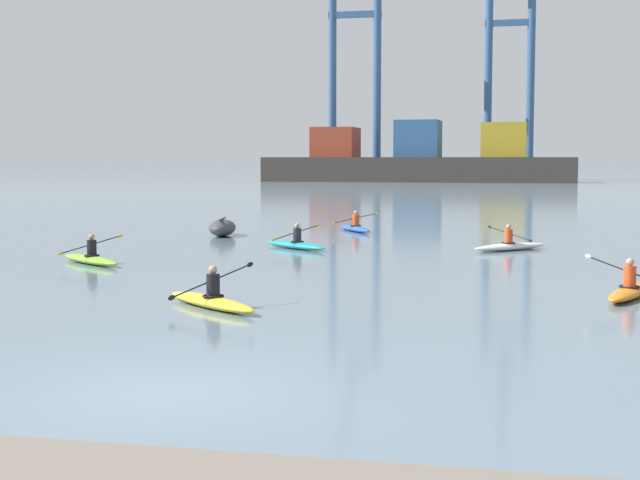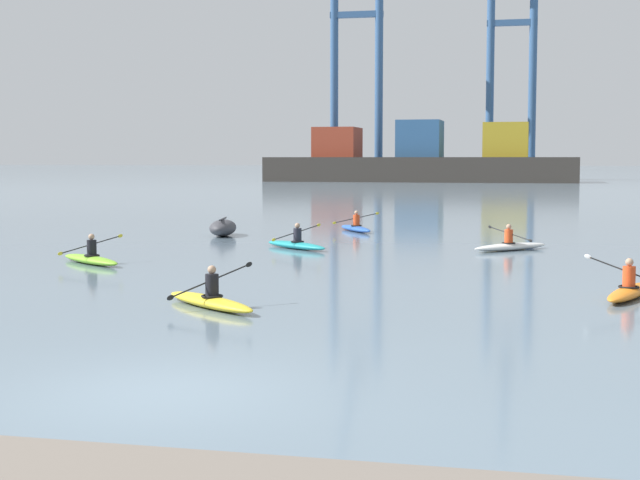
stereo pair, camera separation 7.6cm
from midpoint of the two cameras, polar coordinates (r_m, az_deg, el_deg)
ground_plane at (r=13.94m, az=-9.22°, el=-8.90°), size 800.00×800.00×0.00m
container_barge at (r=134.21m, az=6.08°, el=4.73°), size 42.97×10.34×8.53m
gantry_crane_west at (r=143.82m, az=2.19°, el=11.41°), size 7.98×17.72×41.42m
gantry_crane_west_mid at (r=148.92m, az=11.44°, el=10.84°), size 7.54×17.51×39.61m
capsized_dinghy at (r=40.70m, az=-5.79°, el=0.74°), size 1.56×2.76×0.76m
kayak_white at (r=34.86m, az=11.41°, el=-0.33°), size 2.82×2.84×0.95m
kayak_yellow at (r=21.28m, az=-6.51°, el=-3.59°), size 2.99×2.64×0.98m
kayak_blue at (r=43.01m, az=2.20°, el=0.75°), size 2.27×3.22×0.95m
kayak_teal at (r=34.78m, az=-1.39°, el=-0.25°), size 3.01×2.61×0.95m
kayak_orange at (r=23.83m, az=18.17°, el=-2.89°), size 2.10×3.41×1.01m
kayak_lime at (r=30.71m, az=-13.53°, el=-1.08°), size 3.07×2.53×0.95m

